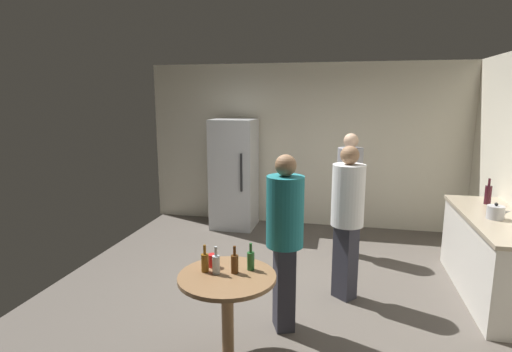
{
  "coord_description": "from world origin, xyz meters",
  "views": [
    {
      "loc": [
        0.67,
        -4.18,
        2.15
      ],
      "look_at": [
        -0.26,
        0.05,
        1.31
      ],
      "focal_mm": 28.53,
      "sensor_mm": 36.0,
      "label": 1
    }
  ],
  "objects_px": {
    "foreground_table": "(227,287)",
    "beer_bottle_brown": "(235,263)",
    "beer_bottle_green": "(251,260)",
    "person_in_white_shirt": "(347,211)",
    "plastic_cup_red": "(213,260)",
    "kettle": "(496,212)",
    "wine_bottle_on_counter": "(488,194)",
    "person_in_teal_shirt": "(285,230)",
    "beer_bottle_amber": "(205,262)",
    "person_in_gray_shirt": "(349,185)",
    "refrigerator": "(234,174)",
    "beer_bottle_clear": "(216,264)"
  },
  "relations": [
    {
      "from": "kettle",
      "to": "person_in_white_shirt",
      "type": "bearing_deg",
      "value": -169.02
    },
    {
      "from": "kettle",
      "to": "beer_bottle_brown",
      "type": "height_order",
      "value": "kettle"
    },
    {
      "from": "beer_bottle_green",
      "to": "person_in_gray_shirt",
      "type": "xyz_separation_m",
      "value": [
        0.8,
        2.42,
        0.17
      ]
    },
    {
      "from": "plastic_cup_red",
      "to": "person_in_white_shirt",
      "type": "xyz_separation_m",
      "value": [
        1.11,
        1.14,
        0.18
      ]
    },
    {
      "from": "wine_bottle_on_counter",
      "to": "person_in_teal_shirt",
      "type": "bearing_deg",
      "value": -142.54
    },
    {
      "from": "wine_bottle_on_counter",
      "to": "person_in_teal_shirt",
      "type": "height_order",
      "value": "person_in_teal_shirt"
    },
    {
      "from": "beer_bottle_clear",
      "to": "person_in_gray_shirt",
      "type": "xyz_separation_m",
      "value": [
        1.06,
        2.56,
        0.17
      ]
    },
    {
      "from": "person_in_gray_shirt",
      "to": "person_in_teal_shirt",
      "type": "relative_size",
      "value": 1.01
    },
    {
      "from": "beer_bottle_amber",
      "to": "person_in_teal_shirt",
      "type": "height_order",
      "value": "person_in_teal_shirt"
    },
    {
      "from": "refrigerator",
      "to": "beer_bottle_amber",
      "type": "relative_size",
      "value": 7.83
    },
    {
      "from": "beer_bottle_clear",
      "to": "person_in_white_shirt",
      "type": "height_order",
      "value": "person_in_white_shirt"
    },
    {
      "from": "kettle",
      "to": "plastic_cup_red",
      "type": "bearing_deg",
      "value": -151.3
    },
    {
      "from": "refrigerator",
      "to": "beer_bottle_green",
      "type": "distance_m",
      "value": 3.45
    },
    {
      "from": "kettle",
      "to": "person_in_white_shirt",
      "type": "xyz_separation_m",
      "value": [
        -1.51,
        -0.29,
        0.0
      ]
    },
    {
      "from": "beer_bottle_amber",
      "to": "beer_bottle_clear",
      "type": "distance_m",
      "value": 0.1
    },
    {
      "from": "beer_bottle_amber",
      "to": "person_in_teal_shirt",
      "type": "xyz_separation_m",
      "value": [
        0.58,
        0.51,
        0.15
      ]
    },
    {
      "from": "wine_bottle_on_counter",
      "to": "beer_bottle_green",
      "type": "xyz_separation_m",
      "value": [
        -2.41,
        -2.07,
        -0.2
      ]
    },
    {
      "from": "person_in_teal_shirt",
      "to": "beer_bottle_clear",
      "type": "bearing_deg",
      "value": 25.7
    },
    {
      "from": "beer_bottle_amber",
      "to": "person_in_white_shirt",
      "type": "bearing_deg",
      "value": 47.64
    },
    {
      "from": "plastic_cup_red",
      "to": "person_in_gray_shirt",
      "type": "distance_m",
      "value": 2.69
    },
    {
      "from": "person_in_white_shirt",
      "to": "plastic_cup_red",
      "type": "bearing_deg",
      "value": -3.75
    },
    {
      "from": "kettle",
      "to": "person_in_gray_shirt",
      "type": "relative_size",
      "value": 0.15
    },
    {
      "from": "beer_bottle_clear",
      "to": "person_in_teal_shirt",
      "type": "height_order",
      "value": "person_in_teal_shirt"
    },
    {
      "from": "foreground_table",
      "to": "beer_bottle_green",
      "type": "bearing_deg",
      "value": 41.74
    },
    {
      "from": "foreground_table",
      "to": "beer_bottle_brown",
      "type": "relative_size",
      "value": 3.48
    },
    {
      "from": "kettle",
      "to": "foreground_table",
      "type": "distance_m",
      "value": 2.93
    },
    {
      "from": "kettle",
      "to": "beer_bottle_amber",
      "type": "distance_m",
      "value": 3.07
    },
    {
      "from": "beer_bottle_clear",
      "to": "plastic_cup_red",
      "type": "relative_size",
      "value": 2.09
    },
    {
      "from": "beer_bottle_amber",
      "to": "person_in_gray_shirt",
      "type": "height_order",
      "value": "person_in_gray_shirt"
    },
    {
      "from": "beer_bottle_brown",
      "to": "person_in_white_shirt",
      "type": "relative_size",
      "value": 0.14
    },
    {
      "from": "wine_bottle_on_counter",
      "to": "beer_bottle_amber",
      "type": "relative_size",
      "value": 1.35
    },
    {
      "from": "wine_bottle_on_counter",
      "to": "beer_bottle_brown",
      "type": "relative_size",
      "value": 1.35
    },
    {
      "from": "refrigerator",
      "to": "person_in_teal_shirt",
      "type": "distance_m",
      "value": 3.16
    },
    {
      "from": "beer_bottle_green",
      "to": "person_in_gray_shirt",
      "type": "distance_m",
      "value": 2.56
    },
    {
      "from": "plastic_cup_red",
      "to": "person_in_gray_shirt",
      "type": "xyz_separation_m",
      "value": [
        1.13,
        2.43,
        0.19
      ]
    },
    {
      "from": "wine_bottle_on_counter",
      "to": "person_in_teal_shirt",
      "type": "distance_m",
      "value": 2.75
    },
    {
      "from": "beer_bottle_clear",
      "to": "beer_bottle_amber",
      "type": "bearing_deg",
      "value": 171.65
    },
    {
      "from": "beer_bottle_green",
      "to": "beer_bottle_brown",
      "type": "bearing_deg",
      "value": -141.66
    },
    {
      "from": "refrigerator",
      "to": "plastic_cup_red",
      "type": "bearing_deg",
      "value": -77.67
    },
    {
      "from": "beer_bottle_green",
      "to": "wine_bottle_on_counter",
      "type": "bearing_deg",
      "value": 40.63
    },
    {
      "from": "plastic_cup_red",
      "to": "beer_bottle_amber",
      "type": "bearing_deg",
      "value": -105.89
    },
    {
      "from": "kettle",
      "to": "person_in_teal_shirt",
      "type": "xyz_separation_m",
      "value": [
        -2.06,
        -1.03,
        -0.0
      ]
    },
    {
      "from": "kettle",
      "to": "beer_bottle_brown",
      "type": "xyz_separation_m",
      "value": [
        -2.4,
        -1.51,
        -0.15
      ]
    },
    {
      "from": "refrigerator",
      "to": "beer_bottle_clear",
      "type": "bearing_deg",
      "value": -76.99
    },
    {
      "from": "foreground_table",
      "to": "kettle",
      "type": "bearing_deg",
      "value": 32.59
    },
    {
      "from": "wine_bottle_on_counter",
      "to": "person_in_white_shirt",
      "type": "height_order",
      "value": "person_in_white_shirt"
    },
    {
      "from": "foreground_table",
      "to": "person_in_gray_shirt",
      "type": "xyz_separation_m",
      "value": [
        0.97,
        2.57,
        0.35
      ]
    },
    {
      "from": "plastic_cup_red",
      "to": "beer_bottle_green",
      "type": "bearing_deg",
      "value": 1.88
    },
    {
      "from": "person_in_gray_shirt",
      "to": "person_in_teal_shirt",
      "type": "xyz_separation_m",
      "value": [
        -0.58,
        -2.03,
        -0.01
      ]
    },
    {
      "from": "kettle",
      "to": "plastic_cup_red",
      "type": "distance_m",
      "value": 2.99
    }
  ]
}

